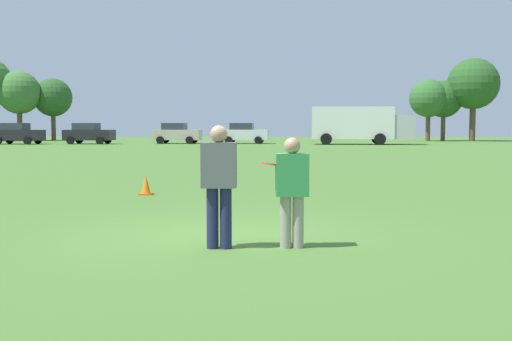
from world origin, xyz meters
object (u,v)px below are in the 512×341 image
object	(u,v)px
player_thrower	(219,179)
parked_car_near_left	(17,133)
traffic_cone	(146,185)
box_truck	(360,124)
parked_car_mid_left	(89,133)
frisbee	(269,164)
parked_car_center	(177,133)
player_defender	(292,186)
parked_car_mid_right	(244,133)

from	to	relation	value
player_thrower	parked_car_near_left	distance (m)	49.72
parked_car_near_left	traffic_cone	bearing A→B (deg)	-62.41
parked_car_near_left	box_truck	size ratio (longest dim) A/B	0.50
player_thrower	parked_car_mid_left	bearing A→B (deg)	109.88
parked_car_near_left	frisbee	bearing A→B (deg)	-62.57
parked_car_mid_left	parked_car_center	distance (m)	7.60
traffic_cone	box_truck	bearing A→B (deg)	76.04
frisbee	player_defender	bearing A→B (deg)	0.82
traffic_cone	parked_car_near_left	world-z (taller)	parked_car_near_left
parked_car_mid_left	box_truck	bearing A→B (deg)	-0.36
traffic_cone	parked_car_center	world-z (taller)	parked_car_center
frisbee	parked_car_center	world-z (taller)	parked_car_center
player_thrower	box_truck	xyz separation A→B (m)	(7.07, 45.05, 0.79)
traffic_cone	parked_car_mid_left	bearing A→B (deg)	109.68
player_thrower	player_defender	world-z (taller)	player_thrower
frisbee	parked_car_mid_right	world-z (taller)	parked_car_mid_right
parked_car_mid_right	box_truck	bearing A→B (deg)	-10.71
player_thrower	parked_car_center	distance (m)	47.46
parked_car_near_left	parked_car_center	bearing A→B (deg)	9.28
frisbee	box_truck	xyz separation A→B (m)	(6.37, 44.96, 0.58)
frisbee	box_truck	world-z (taller)	box_truck
parked_car_near_left	parked_car_mid_right	size ratio (longest dim) A/B	1.00
box_truck	frisbee	bearing A→B (deg)	-98.07
player_defender	frisbee	bearing A→B (deg)	-179.18
box_truck	player_thrower	bearing A→B (deg)	-98.91
player_defender	parked_car_near_left	world-z (taller)	parked_car_near_left
parked_car_center	player_thrower	bearing A→B (deg)	-79.22
traffic_cone	parked_car_mid_right	xyz separation A→B (m)	(-0.40, 40.42, 0.69)
parked_car_center	frisbee	bearing A→B (deg)	-78.38
player_defender	parked_car_mid_left	world-z (taller)	parked_car_mid_left
traffic_cone	parked_car_center	bearing A→B (deg)	99.02
parked_car_mid_left	parked_car_center	xyz separation A→B (m)	(7.46, 1.43, 0.00)
parked_car_center	parked_car_mid_right	bearing A→B (deg)	2.95
traffic_cone	parked_car_near_left	xyz separation A→B (m)	(-19.81, 37.91, 0.69)
parked_car_mid_left	parked_car_mid_right	bearing A→B (deg)	7.38
traffic_cone	parked_car_mid_right	world-z (taller)	parked_car_mid_right
frisbee	parked_car_mid_left	world-z (taller)	parked_car_mid_left
player_defender	parked_car_center	distance (m)	47.57
frisbee	traffic_cone	bearing A→B (deg)	116.47
frisbee	traffic_cone	world-z (taller)	frisbee
player_thrower	box_truck	distance (m)	45.60
traffic_cone	parked_car_near_left	distance (m)	42.78
parked_car_near_left	parked_car_mid_left	distance (m)	6.03
parked_car_near_left	box_truck	world-z (taller)	box_truck
player_thrower	player_defender	xyz separation A→B (m)	(1.01, 0.09, -0.10)
frisbee	parked_car_mid_left	distance (m)	48.22
player_defender	parked_car_mid_right	world-z (taller)	parked_car_mid_right
player_thrower	traffic_cone	distance (m)	7.02
player_thrower	parked_car_center	world-z (taller)	parked_car_center
player_defender	frisbee	size ratio (longest dim) A/B	5.62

